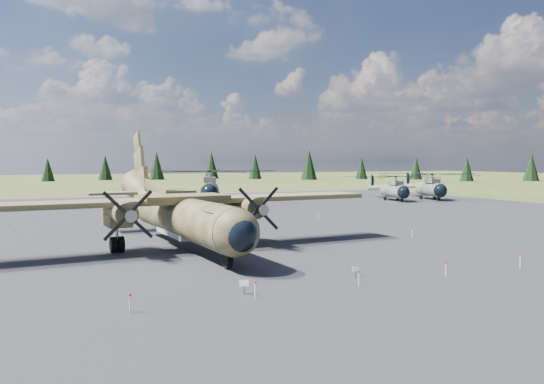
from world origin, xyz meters
name	(u,v)px	position (x,y,z in m)	size (l,w,h in m)	color
ground	(236,250)	(0.00, 0.00, 0.00)	(500.00, 500.00, 0.00)	brown
apron	(199,234)	(0.00, 10.00, 0.00)	(120.00, 120.00, 0.04)	#58585D
transport_plane	(178,209)	(-3.53, 3.56, 2.96)	(31.30, 28.41, 10.32)	#373B20
helicopter_near	(210,180)	(11.14, 41.91, 3.77)	(26.37, 26.59, 5.31)	#65695B
helicopter_mid	(394,183)	(41.67, 35.87, 3.01)	(19.45, 20.87, 4.25)	#65695B
helicopter_far	(431,181)	(49.13, 35.47, 3.26)	(22.01, 22.83, 4.59)	#65695B
info_placard_left	(244,285)	(-4.23, -12.57, 0.49)	(0.50, 0.29, 0.73)	gray
info_placard_right	(356,270)	(3.03, -11.60, 0.44)	(0.43, 0.19, 0.66)	gray
barrier_fence	(231,244)	(-0.46, -0.08, 0.51)	(33.12, 29.62, 0.85)	white
treeline	(377,191)	(5.43, -10.20, 4.85)	(327.22, 329.70, 10.96)	black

